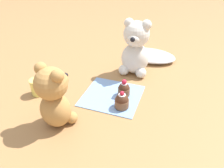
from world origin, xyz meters
The scene contains 8 objects.
ground_plane centered at (0.00, 0.00, 0.00)m, with size 4.00×4.00×0.00m, color #9E7042.
knitted_placemat centered at (0.00, 0.00, 0.00)m, with size 0.22×0.21×0.01m, color #7A9ED1.
tulle_cloth centered at (0.07, 0.36, 0.02)m, with size 0.26×0.16×0.04m, color silver.
teddy_bear_cream centered at (0.03, 0.21, 0.12)m, with size 0.13×0.13×0.24m.
teddy_bear_tan centered at (-0.12, -0.20, 0.11)m, with size 0.13×0.12×0.22m.
cupcake_near_cream_bear centered at (0.04, 0.02, 0.03)m, with size 0.05×0.05×0.07m.
cupcake_near_tan_bear centered at (0.06, -0.05, 0.03)m, with size 0.05×0.05×0.07m.
juice_glass centered at (-0.28, -0.08, 0.03)m, with size 0.05×0.05×0.06m, color #EADB66.
Camera 1 is at (0.23, -0.64, 0.51)m, focal length 35.00 mm.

